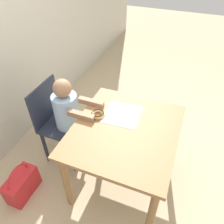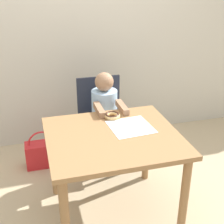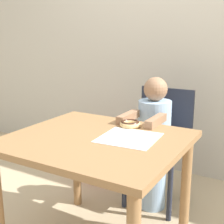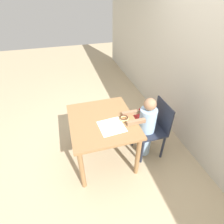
{
  "view_description": "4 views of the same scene",
  "coord_description": "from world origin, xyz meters",
  "px_view_note": "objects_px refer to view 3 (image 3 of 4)",
  "views": [
    {
      "loc": [
        -1.2,
        -0.36,
        1.96
      ],
      "look_at": [
        0.03,
        0.13,
        0.83
      ],
      "focal_mm": 35.0,
      "sensor_mm": 36.0,
      "label": 1
    },
    {
      "loc": [
        -0.52,
        -1.87,
        1.78
      ],
      "look_at": [
        0.03,
        0.13,
        0.83
      ],
      "focal_mm": 50.0,
      "sensor_mm": 36.0,
      "label": 2
    },
    {
      "loc": [
        0.89,
        -1.36,
        1.26
      ],
      "look_at": [
        0.03,
        0.13,
        0.83
      ],
      "focal_mm": 50.0,
      "sensor_mm": 36.0,
      "label": 3
    },
    {
      "loc": [
        1.72,
        -0.37,
        2.14
      ],
      "look_at": [
        0.03,
        0.13,
        0.83
      ],
      "focal_mm": 28.0,
      "sensor_mm": 36.0,
      "label": 4
    }
  ],
  "objects_px": {
    "chair": "(159,144)",
    "donut": "(130,124)",
    "child_figure": "(153,144)",
    "handbag": "(101,164)"
  },
  "relations": [
    {
      "from": "donut",
      "to": "handbag",
      "type": "relative_size",
      "value": 0.34
    },
    {
      "from": "child_figure",
      "to": "handbag",
      "type": "relative_size",
      "value": 2.58
    },
    {
      "from": "child_figure",
      "to": "donut",
      "type": "distance_m",
      "value": 0.41
    },
    {
      "from": "chair",
      "to": "handbag",
      "type": "bearing_deg",
      "value": 170.12
    },
    {
      "from": "handbag",
      "to": "child_figure",
      "type": "bearing_deg",
      "value": -20.49
    },
    {
      "from": "chair",
      "to": "donut",
      "type": "height_order",
      "value": "chair"
    },
    {
      "from": "chair",
      "to": "child_figure",
      "type": "relative_size",
      "value": 0.89
    },
    {
      "from": "chair",
      "to": "donut",
      "type": "relative_size",
      "value": 6.8
    },
    {
      "from": "child_figure",
      "to": "donut",
      "type": "height_order",
      "value": "child_figure"
    },
    {
      "from": "donut",
      "to": "child_figure",
      "type": "bearing_deg",
      "value": 86.3
    }
  ]
}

